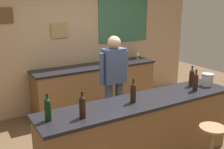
{
  "coord_description": "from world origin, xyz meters",
  "views": [
    {
      "loc": [
        -2.0,
        -3.0,
        2.17
      ],
      "look_at": [
        0.06,
        0.45,
        1.05
      ],
      "focal_mm": 43.45,
      "sensor_mm": 36.0,
      "label": 1
    }
  ],
  "objects_px": {
    "wine_bottle_c": "(133,92)",
    "wine_glass_c": "(138,54)",
    "bar_stool": "(211,143)",
    "wine_bottle_b": "(82,106)",
    "wine_glass_a": "(100,59)",
    "wine_bottle_d": "(196,81)",
    "wine_glass_b": "(123,57)",
    "wine_bottle_a": "(48,109)",
    "coffee_mug": "(125,59)",
    "wine_bottle_e": "(192,77)",
    "bartender": "(114,78)",
    "ice_bucket": "(207,79)"
  },
  "relations": [
    {
      "from": "wine_bottle_c",
      "to": "wine_glass_c",
      "type": "relative_size",
      "value": 1.97
    },
    {
      "from": "wine_glass_c",
      "to": "bar_stool",
      "type": "bearing_deg",
      "value": -108.08
    },
    {
      "from": "wine_bottle_b",
      "to": "wine_glass_a",
      "type": "xyz_separation_m",
      "value": [
        1.4,
        2.17,
        -0.05
      ]
    },
    {
      "from": "wine_bottle_b",
      "to": "wine_bottle_d",
      "type": "bearing_deg",
      "value": 0.49
    },
    {
      "from": "wine_bottle_c",
      "to": "wine_glass_b",
      "type": "height_order",
      "value": "wine_bottle_c"
    },
    {
      "from": "wine_bottle_a",
      "to": "wine_glass_c",
      "type": "distance_m",
      "value": 3.43
    },
    {
      "from": "wine_glass_b",
      "to": "coffee_mug",
      "type": "xyz_separation_m",
      "value": [
        0.11,
        0.08,
        -0.06
      ]
    },
    {
      "from": "bar_stool",
      "to": "wine_bottle_e",
      "type": "relative_size",
      "value": 2.22
    },
    {
      "from": "bartender",
      "to": "wine_bottle_a",
      "type": "xyz_separation_m",
      "value": [
        -1.41,
        -0.98,
        0.12
      ]
    },
    {
      "from": "wine_bottle_e",
      "to": "ice_bucket",
      "type": "xyz_separation_m",
      "value": [
        0.23,
        -0.1,
        -0.04
      ]
    },
    {
      "from": "wine_bottle_d",
      "to": "wine_bottle_e",
      "type": "relative_size",
      "value": 1.0
    },
    {
      "from": "ice_bucket",
      "to": "wine_bottle_c",
      "type": "bearing_deg",
      "value": 179.93
    },
    {
      "from": "wine_glass_a",
      "to": "coffee_mug",
      "type": "height_order",
      "value": "wine_glass_a"
    },
    {
      "from": "wine_bottle_c",
      "to": "wine_glass_a",
      "type": "distance_m",
      "value": 2.18
    },
    {
      "from": "wine_glass_c",
      "to": "coffee_mug",
      "type": "height_order",
      "value": "wine_glass_c"
    },
    {
      "from": "bar_stool",
      "to": "wine_bottle_b",
      "type": "bearing_deg",
      "value": 158.48
    },
    {
      "from": "wine_glass_a",
      "to": "coffee_mug",
      "type": "xyz_separation_m",
      "value": [
        0.61,
        0.03,
        -0.06
      ]
    },
    {
      "from": "wine_bottle_d",
      "to": "ice_bucket",
      "type": "distance_m",
      "value": 0.35
    },
    {
      "from": "ice_bucket",
      "to": "wine_glass_c",
      "type": "distance_m",
      "value": 2.15
    },
    {
      "from": "wine_bottle_d",
      "to": "wine_glass_b",
      "type": "height_order",
      "value": "wine_bottle_d"
    },
    {
      "from": "wine_bottle_b",
      "to": "wine_bottle_e",
      "type": "xyz_separation_m",
      "value": [
        1.86,
        0.19,
        0.0
      ]
    },
    {
      "from": "wine_bottle_e",
      "to": "wine_glass_c",
      "type": "xyz_separation_m",
      "value": [
        0.5,
        2.03,
        -0.05
      ]
    },
    {
      "from": "bartender",
      "to": "coffee_mug",
      "type": "bearing_deg",
      "value": 49.51
    },
    {
      "from": "wine_bottle_d",
      "to": "wine_bottle_c",
      "type": "bearing_deg",
      "value": 175.61
    },
    {
      "from": "wine_glass_a",
      "to": "coffee_mug",
      "type": "relative_size",
      "value": 1.24
    },
    {
      "from": "coffee_mug",
      "to": "bartender",
      "type": "bearing_deg",
      "value": -130.49
    },
    {
      "from": "wine_bottle_c",
      "to": "coffee_mug",
      "type": "bearing_deg",
      "value": 58.87
    },
    {
      "from": "wine_bottle_b",
      "to": "wine_glass_a",
      "type": "relative_size",
      "value": 1.97
    },
    {
      "from": "wine_glass_a",
      "to": "wine_glass_b",
      "type": "relative_size",
      "value": 1.0
    },
    {
      "from": "wine_bottle_c",
      "to": "wine_bottle_d",
      "type": "xyz_separation_m",
      "value": [
        1.01,
        -0.08,
        0.0
      ]
    },
    {
      "from": "wine_bottle_c",
      "to": "wine_glass_b",
      "type": "bearing_deg",
      "value": 60.27
    },
    {
      "from": "bartender",
      "to": "wine_bottle_e",
      "type": "height_order",
      "value": "bartender"
    },
    {
      "from": "bartender",
      "to": "ice_bucket",
      "type": "xyz_separation_m",
      "value": [
        1.02,
        -1.01,
        0.08
      ]
    },
    {
      "from": "wine_bottle_a",
      "to": "wine_glass_a",
      "type": "height_order",
      "value": "wine_bottle_a"
    },
    {
      "from": "wine_bottle_b",
      "to": "wine_glass_c",
      "type": "bearing_deg",
      "value": 43.28
    },
    {
      "from": "wine_bottle_c",
      "to": "ice_bucket",
      "type": "xyz_separation_m",
      "value": [
        1.35,
        -0.0,
        -0.04
      ]
    },
    {
      "from": "bartender",
      "to": "wine_bottle_c",
      "type": "relative_size",
      "value": 5.29
    },
    {
      "from": "bartender",
      "to": "wine_glass_b",
      "type": "distance_m",
      "value": 1.32
    },
    {
      "from": "wine_bottle_e",
      "to": "wine_glass_b",
      "type": "bearing_deg",
      "value": 88.99
    },
    {
      "from": "wine_bottle_b",
      "to": "wine_glass_b",
      "type": "relative_size",
      "value": 1.97
    },
    {
      "from": "bartender",
      "to": "ice_bucket",
      "type": "relative_size",
      "value": 8.61
    },
    {
      "from": "bartender",
      "to": "wine_glass_b",
      "type": "height_order",
      "value": "bartender"
    },
    {
      "from": "ice_bucket",
      "to": "wine_bottle_d",
      "type": "bearing_deg",
      "value": -167.36
    },
    {
      "from": "wine_glass_c",
      "to": "wine_bottle_c",
      "type": "bearing_deg",
      "value": -127.37
    },
    {
      "from": "wine_bottle_b",
      "to": "wine_bottle_c",
      "type": "bearing_deg",
      "value": 7.19
    },
    {
      "from": "wine_bottle_b",
      "to": "wine_glass_a",
      "type": "distance_m",
      "value": 2.58
    },
    {
      "from": "ice_bucket",
      "to": "wine_glass_a",
      "type": "relative_size",
      "value": 1.21
    },
    {
      "from": "bartender",
      "to": "wine_glass_c",
      "type": "relative_size",
      "value": 10.45
    },
    {
      "from": "bartender",
      "to": "bar_stool",
      "type": "bearing_deg",
      "value": -76.98
    },
    {
      "from": "wine_bottle_c",
      "to": "coffee_mug",
      "type": "xyz_separation_m",
      "value": [
        1.27,
        2.11,
        -0.11
      ]
    }
  ]
}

